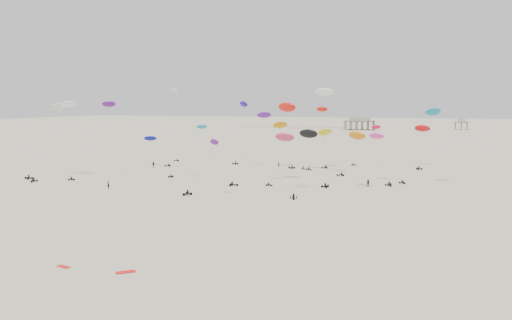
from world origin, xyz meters
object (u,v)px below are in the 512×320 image
(pavilion_main, at_px, (359,124))
(rig_4, at_px, (429,122))
(rig_0, at_px, (61,122))
(rig_9, at_px, (242,117))
(pavilion_small, at_px, (461,125))
(spectator_0, at_px, (109,189))

(pavilion_main, relative_size, rig_4, 1.10)
(rig_0, xyz_separation_m, rig_4, (91.82, 21.52, 0.54))
(pavilion_main, bearing_deg, rig_0, -100.28)
(rig_9, bearing_deg, pavilion_small, -8.02)
(pavilion_small, relative_size, rig_4, 0.47)
(pavilion_main, height_order, pavilion_small, pavilion_main)
(rig_9, bearing_deg, rig_0, 147.36)
(pavilion_main, height_order, spectator_0, pavilion_main)
(rig_0, bearing_deg, pavilion_main, -112.71)
(pavilion_main, height_order, rig_4, rig_4)
(rig_0, height_order, rig_9, rig_0)
(rig_9, relative_size, spectator_0, 9.71)
(pavilion_main, xyz_separation_m, spectator_0, (-22.97, -268.99, -4.22))
(rig_4, height_order, rig_9, rig_9)
(pavilion_small, bearing_deg, pavilion_main, -156.80)
(pavilion_small, bearing_deg, spectator_0, -107.27)
(rig_0, bearing_deg, rig_9, -145.06)
(rig_9, distance_m, spectator_0, 56.11)
(rig_0, height_order, spectator_0, rig_0)
(pavilion_main, distance_m, spectator_0, 270.00)
(pavilion_small, xyz_separation_m, rig_9, (-80.12, -246.47, 11.50))
(rig_0, relative_size, rig_4, 1.20)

